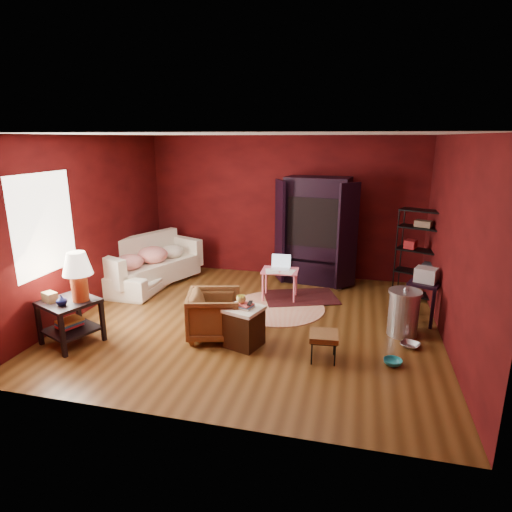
{
  "coord_description": "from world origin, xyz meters",
  "views": [
    {
      "loc": [
        1.5,
        -5.94,
        2.76
      ],
      "look_at": [
        0.0,
        0.2,
        1.0
      ],
      "focal_mm": 30.0,
      "sensor_mm": 36.0,
      "label": 1
    }
  ],
  "objects": [
    {
      "name": "hamper",
      "position": [
        0.08,
        -0.8,
        0.29
      ],
      "size": [
        0.57,
        0.57,
        0.64
      ],
      "rotation": [
        0.0,
        0.0,
        -0.31
      ],
      "color": "#3F210E",
      "rests_on": "ground"
    },
    {
      "name": "sofa_cushions",
      "position": [
        -2.37,
        1.23,
        0.42
      ],
      "size": [
        1.52,
        2.17,
        0.85
      ],
      "rotation": [
        0.0,
        0.0,
        -0.4
      ],
      "color": "white",
      "rests_on": "sofa"
    },
    {
      "name": "rug_round",
      "position": [
        0.27,
        0.63,
        0.01
      ],
      "size": [
        1.82,
        1.82,
        0.01
      ],
      "rotation": [
        0.0,
        0.0,
        0.18
      ],
      "color": "beige",
      "rests_on": "ground"
    },
    {
      "name": "room",
      "position": [
        -0.04,
        -0.01,
        1.4
      ],
      "size": [
        5.54,
        5.04,
        2.84
      ],
      "color": "brown",
      "rests_on": "ground"
    },
    {
      "name": "trash_can",
      "position": [
        2.21,
        0.07,
        0.34
      ],
      "size": [
        0.56,
        0.56,
        0.73
      ],
      "rotation": [
        0.0,
        0.0,
        -0.25
      ],
      "color": "silver",
      "rests_on": "ground"
    },
    {
      "name": "laptop_desk",
      "position": [
        0.22,
        1.06,
        0.48
      ],
      "size": [
        0.65,
        0.53,
        0.77
      ],
      "rotation": [
        0.0,
        0.0,
        0.06
      ],
      "color": "pink",
      "rests_on": "ground"
    },
    {
      "name": "wire_shelving",
      "position": [
        2.57,
        1.62,
        0.87
      ],
      "size": [
        0.85,
        0.6,
        1.59
      ],
      "rotation": [
        0.0,
        0.0,
        -0.38
      ],
      "color": "black",
      "rests_on": "ground"
    },
    {
      "name": "vase",
      "position": [
        -2.23,
        -1.45,
        0.69
      ],
      "size": [
        0.18,
        0.19,
        0.14
      ],
      "primitive_type": "imported",
      "rotation": [
        0.0,
        0.0,
        0.33
      ],
      "color": "#0E1346",
      "rests_on": "side_table"
    },
    {
      "name": "pet_bowl_steel",
      "position": [
        2.29,
        -0.32,
        0.13
      ],
      "size": [
        0.25,
        0.16,
        0.25
      ],
      "primitive_type": "imported",
      "rotation": [
        0.0,
        0.0,
        -0.43
      ],
      "color": "#A8AAAF",
      "rests_on": "ground"
    },
    {
      "name": "side_table",
      "position": [
        -2.18,
        -1.25,
        0.78
      ],
      "size": [
        0.86,
        0.86,
        1.3
      ],
      "rotation": [
        0.0,
        0.0,
        -0.4
      ],
      "color": "black",
      "rests_on": "ground"
    },
    {
      "name": "footstool",
      "position": [
        1.16,
        -0.94,
        0.32
      ],
      "size": [
        0.39,
        0.39,
        0.37
      ],
      "rotation": [
        0.0,
        0.0,
        0.1
      ],
      "color": "black",
      "rests_on": "ground"
    },
    {
      "name": "pet_bowl_turquoise",
      "position": [
        2.03,
        -0.86,
        0.12
      ],
      "size": [
        0.24,
        0.16,
        0.23
      ],
      "primitive_type": "imported",
      "rotation": [
        0.0,
        0.0,
        -0.41
      ],
      "color": "teal",
      "rests_on": "ground"
    },
    {
      "name": "rug_oriental",
      "position": [
        0.58,
        1.17,
        0.02
      ],
      "size": [
        1.47,
        1.22,
        0.01
      ],
      "rotation": [
        0.0,
        0.0,
        0.35
      ],
      "color": "#4C1417",
      "rests_on": "ground"
    },
    {
      "name": "tv_armoire",
      "position": [
        0.71,
        2.15,
        1.07
      ],
      "size": [
        1.6,
        0.98,
        2.05
      ],
      "rotation": [
        0.0,
        0.0,
        -0.13
      ],
      "color": "black",
      "rests_on": "ground"
    },
    {
      "name": "armchair",
      "position": [
        -0.4,
        -0.63,
        0.37
      ],
      "size": [
        0.83,
        0.87,
        0.74
      ],
      "primitive_type": "imported",
      "rotation": [
        0.0,
        0.0,
        1.83
      ],
      "color": "black",
      "rests_on": "ground"
    },
    {
      "name": "sofa",
      "position": [
        -2.36,
        1.2,
        0.39
      ],
      "size": [
        0.62,
        2.0,
        0.78
      ],
      "primitive_type": "imported",
      "rotation": [
        0.0,
        0.0,
        1.55
      ],
      "color": "white",
      "rests_on": "ground"
    },
    {
      "name": "mug",
      "position": [
        0.04,
        -0.79,
        0.68
      ],
      "size": [
        0.14,
        0.12,
        0.13
      ],
      "primitive_type": "imported",
      "rotation": [
        0.0,
        0.0,
        0.21
      ],
      "color": "#EEE874",
      "rests_on": "hamper"
    },
    {
      "name": "small_stand",
      "position": [
        2.54,
        0.61,
        0.65
      ],
      "size": [
        0.56,
        0.56,
        0.87
      ],
      "rotation": [
        0.0,
        0.0,
        -0.38
      ],
      "color": "black",
      "rests_on": "ground"
    }
  ]
}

